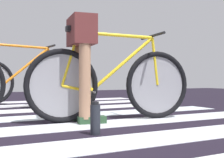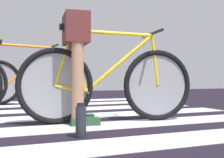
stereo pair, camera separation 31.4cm
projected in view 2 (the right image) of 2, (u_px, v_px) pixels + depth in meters
name	position (u px, v px, depth m)	size (l,w,h in m)	color
ground	(29.00, 130.00, 2.57)	(18.00, 14.00, 0.02)	black
crosswalk_markings	(24.00, 131.00, 2.46)	(5.40, 6.51, 0.00)	silver
bicycle_1_of_4	(108.00, 83.00, 2.95)	(1.73, 0.53, 0.93)	black
cyclist_1_of_4	(76.00, 53.00, 2.87)	(0.37, 0.44, 1.03)	#A87A5B
bicycle_3_of_4	(20.00, 81.00, 4.11)	(1.74, 0.52, 0.93)	black
water_bottle	(81.00, 121.00, 2.20)	(0.08, 0.08, 0.25)	#20232B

